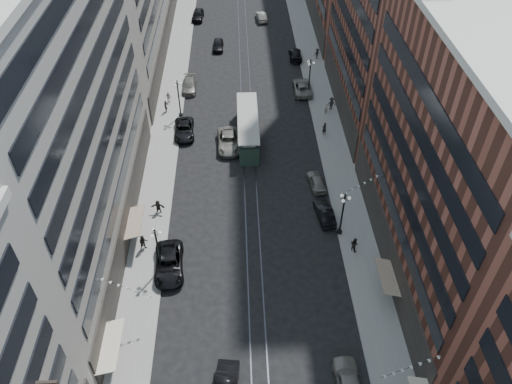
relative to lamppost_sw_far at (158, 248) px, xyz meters
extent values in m
plane|color=black|center=(9.20, 32.00, -3.10)|extent=(220.00, 220.00, 0.00)
cube|color=gray|center=(-1.80, 42.00, -3.02)|extent=(4.00, 180.00, 0.15)
cube|color=gray|center=(20.20, 42.00, -3.02)|extent=(4.00, 180.00, 0.15)
cube|color=#2D2D33|center=(8.50, 42.00, -3.09)|extent=(0.12, 180.00, 0.02)
cube|color=#2D2D33|center=(9.90, 42.00, -3.09)|extent=(0.12, 180.00, 0.02)
cube|color=gray|center=(-7.80, 5.00, 10.90)|extent=(8.00, 36.00, 28.00)
cube|color=brown|center=(26.20, 0.00, 8.90)|extent=(8.00, 30.00, 24.00)
cylinder|color=black|center=(0.00, 0.00, -2.80)|extent=(0.56, 0.56, 0.30)
cylinder|color=black|center=(0.00, 0.00, -0.35)|extent=(0.18, 0.18, 5.20)
sphere|color=black|center=(0.00, 0.00, 2.45)|extent=(0.24, 0.24, 0.24)
sphere|color=white|center=(0.45, 0.00, 2.05)|extent=(0.36, 0.36, 0.36)
sphere|color=white|center=(-0.22, 0.39, 2.05)|extent=(0.36, 0.36, 0.36)
sphere|color=white|center=(-0.22, -0.39, 2.05)|extent=(0.36, 0.36, 0.36)
cylinder|color=black|center=(0.00, 27.00, -2.80)|extent=(0.56, 0.56, 0.30)
cylinder|color=black|center=(0.00, 27.00, -0.35)|extent=(0.18, 0.18, 5.20)
sphere|color=black|center=(0.00, 27.00, 2.45)|extent=(0.24, 0.24, 0.24)
sphere|color=white|center=(0.45, 27.00, 2.05)|extent=(0.36, 0.36, 0.36)
sphere|color=white|center=(-0.22, 27.39, 2.05)|extent=(0.36, 0.36, 0.36)
sphere|color=white|center=(-0.22, 26.61, 2.05)|extent=(0.36, 0.36, 0.36)
cylinder|color=black|center=(18.40, 4.00, -2.80)|extent=(0.56, 0.56, 0.30)
cylinder|color=black|center=(18.40, 4.00, -0.35)|extent=(0.18, 0.18, 5.20)
sphere|color=black|center=(18.40, 4.00, 2.45)|extent=(0.24, 0.24, 0.24)
sphere|color=white|center=(18.85, 4.00, 2.05)|extent=(0.36, 0.36, 0.36)
sphere|color=white|center=(18.18, 4.39, 2.05)|extent=(0.36, 0.36, 0.36)
sphere|color=white|center=(18.18, 3.61, 2.05)|extent=(0.36, 0.36, 0.36)
cylinder|color=black|center=(18.40, 32.00, -2.80)|extent=(0.56, 0.56, 0.30)
cylinder|color=black|center=(18.40, 32.00, -0.35)|extent=(0.18, 0.18, 5.20)
sphere|color=black|center=(18.40, 32.00, 2.45)|extent=(0.24, 0.24, 0.24)
sphere|color=white|center=(18.85, 32.00, 2.05)|extent=(0.36, 0.36, 0.36)
sphere|color=white|center=(18.18, 32.39, 2.05)|extent=(0.36, 0.36, 0.36)
sphere|color=white|center=(18.18, 31.61, 2.05)|extent=(0.36, 0.36, 0.36)
cube|color=#263C2F|center=(9.20, 21.53, -1.82)|extent=(2.45, 11.75, 2.55)
cube|color=gray|center=(9.20, 21.53, -0.26)|extent=(1.57, 10.77, 0.59)
cube|color=gray|center=(9.20, 21.53, 0.14)|extent=(2.64, 11.95, 0.15)
cylinder|color=black|center=(9.20, 17.12, -2.75)|extent=(2.25, 0.69, 0.69)
cylinder|color=black|center=(9.20, 25.94, -2.75)|extent=(2.25, 0.69, 0.69)
imported|color=black|center=(0.80, -0.10, -2.27)|extent=(3.18, 6.16, 1.66)
imported|color=gray|center=(16.24, -13.08, -2.22)|extent=(2.09, 5.14, 1.75)
imported|color=black|center=(-1.99, 2.57, -2.01)|extent=(1.04, 0.84, 1.88)
imported|color=black|center=(0.80, 22.72, -2.34)|extent=(2.82, 5.58, 1.51)
imported|color=#646359|center=(0.80, 34.15, -2.37)|extent=(2.09, 5.01, 1.45)
imported|color=black|center=(0.92, 59.55, -2.25)|extent=(2.34, 5.07, 1.68)
imported|color=black|center=(17.13, 6.44, -2.38)|extent=(2.11, 4.54, 1.44)
imported|color=gray|center=(17.60, 32.86, -2.32)|extent=(2.61, 5.61, 1.56)
imported|color=black|center=(17.60, 43.36, -2.39)|extent=(2.05, 4.91, 1.42)
imported|color=black|center=(4.89, 47.25, -2.37)|extent=(1.84, 4.33, 1.46)
imported|color=gray|center=(12.78, 58.59, -2.38)|extent=(2.07, 4.52, 1.44)
imported|color=black|center=(-1.09, 7.93, -2.12)|extent=(1.58, 0.62, 1.66)
imported|color=#ABA18D|center=(-1.95, 30.62, -2.16)|extent=(1.02, 0.72, 1.58)
imported|color=black|center=(19.44, 1.55, -2.10)|extent=(0.86, 0.93, 1.69)
imported|color=beige|center=(20.22, 26.90, -2.13)|extent=(0.70, 0.69, 1.63)
imported|color=black|center=(21.14, 42.88, -2.09)|extent=(1.20, 0.85, 1.71)
imported|color=slate|center=(16.92, 11.69, -2.40)|extent=(2.19, 4.28, 1.40)
imported|color=slate|center=(6.65, 19.84, -2.27)|extent=(3.00, 6.08, 1.66)
imported|color=black|center=(19.28, 21.86, -2.06)|extent=(0.76, 0.65, 1.77)
imported|color=black|center=(21.11, 27.74, -2.00)|extent=(1.25, 0.59, 1.89)
imported|color=black|center=(-2.13, 28.11, -2.10)|extent=(0.52, 0.68, 1.68)
camera|label=1|loc=(8.06, -31.86, 35.95)|focal=35.00mm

